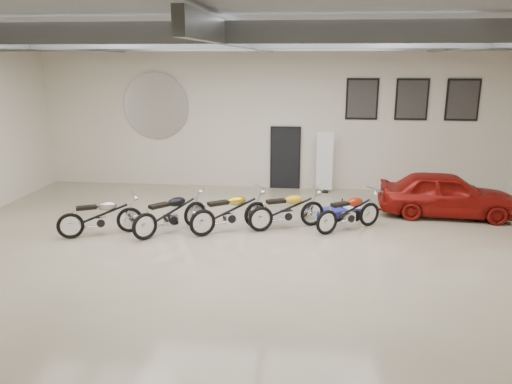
# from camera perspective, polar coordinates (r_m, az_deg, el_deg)

# --- Properties ---
(floor) EXTENTS (16.00, 12.00, 0.01)m
(floor) POSITION_cam_1_polar(r_m,az_deg,el_deg) (11.90, -0.63, -6.61)
(floor) COLOR tan
(floor) RESTS_ON ground
(ceiling) EXTENTS (16.00, 12.00, 0.01)m
(ceiling) POSITION_cam_1_polar(r_m,az_deg,el_deg) (11.08, -0.71, 18.19)
(ceiling) COLOR slate
(ceiling) RESTS_ON back_wall
(back_wall) EXTENTS (16.00, 0.02, 5.00)m
(back_wall) POSITION_cam_1_polar(r_m,az_deg,el_deg) (17.14, 1.77, 8.67)
(back_wall) COLOR beige
(back_wall) RESTS_ON floor
(ceiling_beams) EXTENTS (15.80, 11.80, 0.32)m
(ceiling_beams) POSITION_cam_1_polar(r_m,az_deg,el_deg) (11.07, -0.71, 16.90)
(ceiling_beams) COLOR slate
(ceiling_beams) RESTS_ON ceiling
(door) EXTENTS (0.92, 0.08, 2.10)m
(door) POSITION_cam_1_polar(r_m,az_deg,el_deg) (17.28, 3.37, 3.84)
(door) COLOR black
(door) RESTS_ON back_wall
(logo_plaque) EXTENTS (2.30, 0.06, 1.16)m
(logo_plaque) POSITION_cam_1_polar(r_m,az_deg,el_deg) (17.83, -11.35, 9.61)
(logo_plaque) COLOR silver
(logo_plaque) RESTS_ON back_wall
(poster_left) EXTENTS (1.05, 0.08, 1.35)m
(poster_left) POSITION_cam_1_polar(r_m,az_deg,el_deg) (17.08, 12.03, 10.36)
(poster_left) COLOR black
(poster_left) RESTS_ON back_wall
(poster_mid) EXTENTS (1.05, 0.08, 1.35)m
(poster_mid) POSITION_cam_1_polar(r_m,az_deg,el_deg) (17.30, 17.38, 10.07)
(poster_mid) COLOR black
(poster_mid) RESTS_ON back_wall
(poster_right) EXTENTS (1.05, 0.08, 1.35)m
(poster_right) POSITION_cam_1_polar(r_m,az_deg,el_deg) (17.68, 22.55, 9.71)
(poster_right) COLOR black
(poster_right) RESTS_ON back_wall
(oil_sign) EXTENTS (0.72, 0.10, 0.72)m
(oil_sign) POSITION_cam_1_polar(r_m,az_deg,el_deg) (17.16, 8.10, 5.84)
(oil_sign) COLOR white
(oil_sign) RESTS_ON back_wall
(banner_stand) EXTENTS (0.57, 0.29, 2.00)m
(banner_stand) POSITION_cam_1_polar(r_m,az_deg,el_deg) (16.84, 7.85, 3.25)
(banner_stand) COLOR white
(banner_stand) RESTS_ON floor
(motorcycle_silver) EXTENTS (2.14, 1.48, 1.08)m
(motorcycle_silver) POSITION_cam_1_polar(r_m,az_deg,el_deg) (13.28, -17.40, -2.55)
(motorcycle_silver) COLOR silver
(motorcycle_silver) RESTS_ON floor
(motorcycle_black) EXTENTS (1.95, 2.06, 1.13)m
(motorcycle_black) POSITION_cam_1_polar(r_m,az_deg,el_deg) (13.01, -9.74, -2.30)
(motorcycle_black) COLOR silver
(motorcycle_black) RESTS_ON floor
(motorcycle_gold) EXTENTS (2.20, 1.78, 1.14)m
(motorcycle_gold) POSITION_cam_1_polar(r_m,az_deg,el_deg) (12.95, -3.00, -2.15)
(motorcycle_gold) COLOR silver
(motorcycle_gold) RESTS_ON floor
(motorcycle_yellow) EXTENTS (2.18, 1.49, 1.09)m
(motorcycle_yellow) POSITION_cam_1_polar(r_m,az_deg,el_deg) (13.20, 3.56, -1.94)
(motorcycle_yellow) COLOR silver
(motorcycle_yellow) RESTS_ON floor
(motorcycle_red) EXTENTS (2.01, 1.67, 1.05)m
(motorcycle_red) POSITION_cam_1_polar(r_m,az_deg,el_deg) (13.28, 10.58, -2.16)
(motorcycle_red) COLOR silver
(motorcycle_red) RESTS_ON floor
(go_kart) EXTENTS (1.83, 1.52, 0.61)m
(go_kart) POSITION_cam_1_polar(r_m,az_deg,el_deg) (14.21, 9.56, -1.90)
(go_kart) COLOR navy
(go_kart) RESTS_ON floor
(vintage_car) EXTENTS (1.77, 3.87, 1.29)m
(vintage_car) POSITION_cam_1_polar(r_m,az_deg,el_deg) (15.25, 20.95, -0.22)
(vintage_car) COLOR maroon
(vintage_car) RESTS_ON floor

